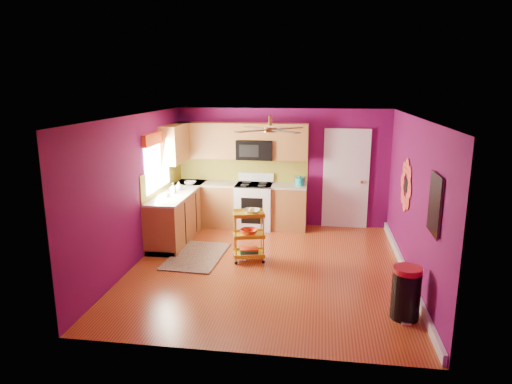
# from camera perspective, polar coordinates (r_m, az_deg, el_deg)

# --- Properties ---
(ground) EXTENTS (5.00, 5.00, 0.00)m
(ground) POSITION_cam_1_polar(r_m,az_deg,el_deg) (7.71, 1.49, -9.45)
(ground) COLOR maroon
(ground) RESTS_ON ground
(room_envelope) EXTENTS (4.54, 5.04, 2.52)m
(room_envelope) POSITION_cam_1_polar(r_m,az_deg,el_deg) (7.24, 1.78, 2.55)
(room_envelope) COLOR #610B4B
(room_envelope) RESTS_ON ground
(lower_cabinets) EXTENTS (2.81, 2.31, 0.94)m
(lower_cabinets) POSITION_cam_1_polar(r_m,az_deg,el_deg) (9.49, -5.30, -2.31)
(lower_cabinets) COLOR brown
(lower_cabinets) RESTS_ON ground
(electric_range) EXTENTS (0.76, 0.66, 1.13)m
(electric_range) POSITION_cam_1_polar(r_m,az_deg,el_deg) (9.67, -0.22, -1.66)
(electric_range) COLOR white
(electric_range) RESTS_ON ground
(upper_cabinetry) EXTENTS (2.80, 2.30, 1.26)m
(upper_cabinetry) POSITION_cam_1_polar(r_m,az_deg,el_deg) (9.54, -4.37, 6.16)
(upper_cabinetry) COLOR brown
(upper_cabinetry) RESTS_ON ground
(left_window) EXTENTS (0.08, 1.35, 1.08)m
(left_window) POSITION_cam_1_polar(r_m,az_deg,el_deg) (8.75, -12.24, 4.83)
(left_window) COLOR white
(left_window) RESTS_ON ground
(panel_door) EXTENTS (0.95, 0.11, 2.15)m
(panel_door) POSITION_cam_1_polar(r_m,az_deg,el_deg) (9.75, 11.16, 1.48)
(panel_door) COLOR white
(panel_door) RESTS_ON ground
(right_wall_art) EXTENTS (0.04, 2.74, 1.04)m
(right_wall_art) POSITION_cam_1_polar(r_m,az_deg,el_deg) (7.04, 19.53, -0.10)
(right_wall_art) COLOR black
(right_wall_art) RESTS_ON ground
(ceiling_fan) EXTENTS (1.01, 1.01, 0.26)m
(ceiling_fan) POSITION_cam_1_polar(r_m,az_deg,el_deg) (7.34, 1.79, 7.89)
(ceiling_fan) COLOR #BF8C3F
(ceiling_fan) RESTS_ON ground
(shag_rug) EXTENTS (0.96, 1.50, 0.02)m
(shag_rug) POSITION_cam_1_polar(r_m,az_deg,el_deg) (8.24, -7.42, -7.93)
(shag_rug) COLOR black
(shag_rug) RESTS_ON ground
(rolling_cart) EXTENTS (0.60, 0.50, 0.95)m
(rolling_cart) POSITION_cam_1_polar(r_m,az_deg,el_deg) (7.85, -0.84, -5.22)
(rolling_cart) COLOR gold
(rolling_cart) RESTS_ON ground
(trash_can) EXTENTS (0.41, 0.43, 0.71)m
(trash_can) POSITION_cam_1_polar(r_m,az_deg,el_deg) (6.35, 18.23, -11.89)
(trash_can) COLOR black
(trash_can) RESTS_ON ground
(teal_kettle) EXTENTS (0.18, 0.18, 0.21)m
(teal_kettle) POSITION_cam_1_polar(r_m,az_deg,el_deg) (9.45, 5.48, 1.29)
(teal_kettle) COLOR #16A69E
(teal_kettle) RESTS_ON lower_cabinets
(toaster) EXTENTS (0.22, 0.15, 0.18)m
(toaster) POSITION_cam_1_polar(r_m,az_deg,el_deg) (9.55, 5.51, 1.46)
(toaster) COLOR beige
(toaster) RESTS_ON lower_cabinets
(soap_bottle_a) EXTENTS (0.09, 0.09, 0.20)m
(soap_bottle_a) POSITION_cam_1_polar(r_m,az_deg,el_deg) (8.88, -10.34, 0.46)
(soap_bottle_a) COLOR #EA3F72
(soap_bottle_a) RESTS_ON lower_cabinets
(soap_bottle_b) EXTENTS (0.13, 0.13, 0.17)m
(soap_bottle_b) POSITION_cam_1_polar(r_m,az_deg,el_deg) (9.13, -9.64, 0.75)
(soap_bottle_b) COLOR white
(soap_bottle_b) RESTS_ON lower_cabinets
(counter_dish) EXTENTS (0.24, 0.24, 0.06)m
(counter_dish) POSITION_cam_1_polar(r_m,az_deg,el_deg) (9.65, -8.24, 1.15)
(counter_dish) COLOR white
(counter_dish) RESTS_ON lower_cabinets
(counter_cup) EXTENTS (0.11, 0.11, 0.09)m
(counter_cup) POSITION_cam_1_polar(r_m,az_deg,el_deg) (8.62, -11.08, -0.33)
(counter_cup) COLOR white
(counter_cup) RESTS_ON lower_cabinets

